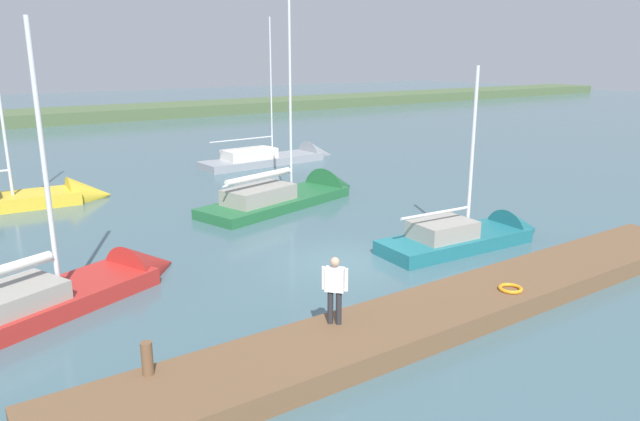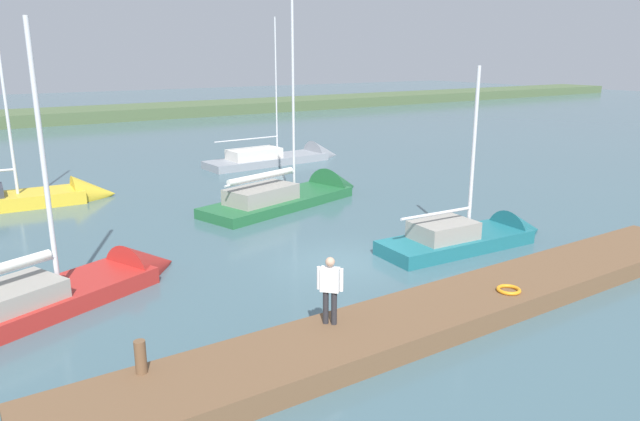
{
  "view_description": "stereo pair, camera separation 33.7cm",
  "coord_description": "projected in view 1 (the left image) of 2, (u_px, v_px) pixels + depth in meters",
  "views": [
    {
      "loc": [
        11.31,
        15.01,
        6.84
      ],
      "look_at": [
        0.28,
        -1.1,
        1.63
      ],
      "focal_mm": 33.17,
      "sensor_mm": 36.0,
      "label": 1
    },
    {
      "loc": [
        11.03,
        15.19,
        6.84
      ],
      "look_at": [
        0.28,
        -1.1,
        1.63
      ],
      "focal_mm": 33.17,
      "sensor_mm": 36.0,
      "label": 2
    }
  ],
  "objects": [
    {
      "name": "ground_plane",
      "position": [
        345.0,
        263.0,
        19.9
      ],
      "size": [
        200.0,
        200.0,
        0.0
      ],
      "primitive_type": "plane",
      "color": "#42606B"
    },
    {
      "name": "dock_pier",
      "position": [
        458.0,
        306.0,
        15.82
      ],
      "size": [
        21.4,
        2.37,
        0.54
      ],
      "primitive_type": "cube",
      "color": "brown",
      "rests_on": "ground_plane"
    },
    {
      "name": "sailboat_outer_mooring",
      "position": [
        86.0,
        291.0,
        17.09
      ],
      "size": [
        8.03,
        4.93,
        8.72
      ],
      "rotation": [
        0.0,
        0.0,
        3.54
      ],
      "color": "#B22823",
      "rests_on": "ground_plane"
    },
    {
      "name": "mooring_post_near",
      "position": [
        147.0,
        358.0,
        11.88
      ],
      "size": [
        0.24,
        0.24,
        0.71
      ],
      "primitive_type": "cylinder",
      "color": "brown",
      "rests_on": "dock_pier"
    },
    {
      "name": "life_ring_buoy",
      "position": [
        510.0,
        288.0,
        16.2
      ],
      "size": [
        0.66,
        0.66,
        0.1
      ],
      "primitive_type": "torus",
      "color": "orange",
      "rests_on": "dock_pier"
    },
    {
      "name": "sailboat_mid_channel",
      "position": [
        479.0,
        238.0,
        22.0
      ],
      "size": [
        7.41,
        2.42,
        7.37
      ],
      "rotation": [
        0.0,
        0.0,
        3.08
      ],
      "color": "#1E6B75",
      "rests_on": "ground_plane"
    },
    {
      "name": "sailboat_behind_pier",
      "position": [
        23.0,
        203.0,
        27.16
      ],
      "size": [
        9.23,
        2.67,
        10.21
      ],
      "rotation": [
        0.0,
        0.0,
        3.08
      ],
      "color": "gold",
      "rests_on": "ground_plane"
    },
    {
      "name": "person_on_dock",
      "position": [
        335.0,
        286.0,
        13.97
      ],
      "size": [
        0.47,
        0.5,
        1.69
      ],
      "rotation": [
        0.0,
        0.0,
        0.74
      ],
      "color": "#28282D",
      "rests_on": "dock_pier"
    },
    {
      "name": "sailboat_far_right",
      "position": [
        282.0,
        160.0,
        38.43
      ],
      "size": [
        9.81,
        2.9,
        10.11
      ],
      "rotation": [
        0.0,
        0.0,
        3.2
      ],
      "color": "gray",
      "rests_on": "ground_plane"
    },
    {
      "name": "far_shoreline",
      "position": [
        48.0,
        122.0,
        60.28
      ],
      "size": [
        180.0,
        8.0,
        2.4
      ],
      "primitive_type": "cube",
      "color": "#4C603D",
      "rests_on": "ground_plane"
    },
    {
      "name": "sailboat_far_left",
      "position": [
        301.0,
        197.0,
        28.44
      ],
      "size": [
        9.82,
        4.99,
        12.0
      ],
      "rotation": [
        0.0,
        0.0,
        3.42
      ],
      "color": "#236638",
      "rests_on": "ground_plane"
    }
  ]
}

